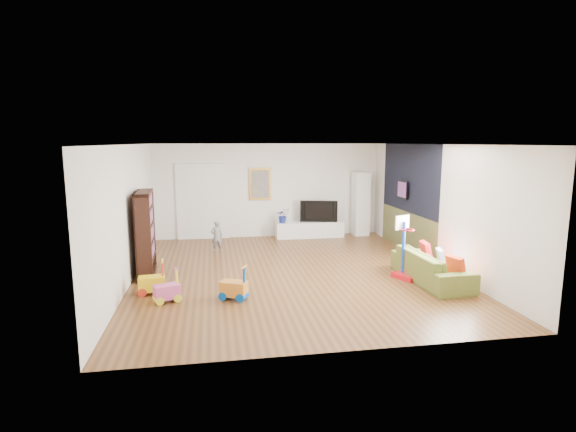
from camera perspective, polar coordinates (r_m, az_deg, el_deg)
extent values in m
cube|color=brown|center=(9.67, 0.40, -7.12)|extent=(6.50, 7.50, 0.00)
cube|color=white|center=(9.27, 0.42, 9.09)|extent=(6.50, 7.50, 0.00)
cube|color=silver|center=(13.06, -2.48, 3.24)|extent=(6.50, 0.00, 2.70)
cube|color=white|center=(5.79, 6.94, -4.68)|extent=(6.50, 0.00, 2.70)
cube|color=silver|center=(9.38, -19.54, 0.26)|extent=(0.00, 7.50, 2.70)
cube|color=white|center=(10.45, 18.25, 1.22)|extent=(0.00, 7.50, 2.70)
cube|color=black|center=(11.63, 15.10, 4.64)|extent=(0.01, 3.20, 1.70)
cube|color=brown|center=(11.82, 14.82, -1.89)|extent=(0.01, 3.20, 1.00)
cube|color=white|center=(12.96, -10.81, 1.70)|extent=(1.45, 0.06, 2.10)
cube|color=gold|center=(12.97, -3.56, 4.08)|extent=(0.62, 0.06, 0.92)
cube|color=#7F3F8C|center=(11.81, 14.35, 3.28)|extent=(0.04, 0.56, 0.46)
cube|color=white|center=(13.10, 2.73, -1.70)|extent=(1.97, 0.50, 0.46)
cube|color=white|center=(13.45, 9.21, 1.53)|extent=(0.46, 0.46, 1.87)
cube|color=black|center=(9.74, -17.67, -2.14)|extent=(0.38, 1.22, 1.75)
imported|color=olive|center=(9.41, 17.74, -6.16)|extent=(0.86, 2.07, 0.60)
cube|color=red|center=(9.40, 15.09, -3.90)|extent=(0.62, 0.67, 1.28)
cube|color=yellow|center=(8.61, -16.94, -7.49)|extent=(0.49, 0.32, 0.62)
cube|color=orange|center=(8.04, -6.92, -8.40)|extent=(0.53, 0.45, 0.61)
cube|color=#DC559E|center=(8.14, -15.16, -8.58)|extent=(0.50, 0.40, 0.57)
imported|color=slate|center=(11.38, -9.04, -2.60)|extent=(0.33, 0.26, 0.82)
imported|color=black|center=(13.06, 3.93, 0.67)|extent=(1.08, 0.40, 0.62)
imported|color=navy|center=(12.85, -0.64, 0.07)|extent=(0.40, 0.35, 0.42)
cube|color=red|center=(8.93, 20.52, -6.00)|extent=(0.19, 0.40, 0.38)
cube|color=white|center=(9.48, 18.86, -5.03)|extent=(0.18, 0.36, 0.35)
cube|color=red|center=(9.92, 17.14, -4.31)|extent=(0.16, 0.42, 0.41)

